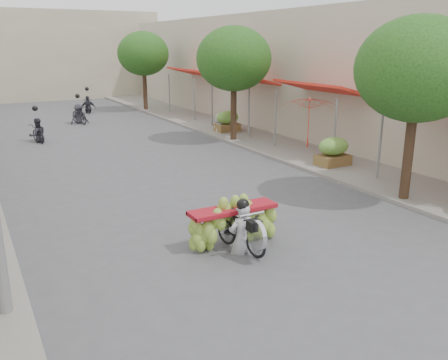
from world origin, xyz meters
TOP-DOWN VIEW (x-y plane):
  - ground at (0.00, 0.00)m, footprint 120.00×120.00m
  - sidewalk_right at (7.00, 15.00)m, footprint 4.00×60.00m
  - shophouse_row_right at (11.99, 14.00)m, footprint 9.77×40.00m
  - far_building at (0.00, 38.00)m, footprint 20.00×6.00m
  - street_tree_near at (5.40, 4.00)m, footprint 3.40×3.40m
  - street_tree_mid at (5.40, 14.00)m, footprint 3.40×3.40m
  - street_tree_far at (5.40, 26.00)m, footprint 3.40×3.40m
  - produce_crate_mid at (6.20, 8.00)m, footprint 1.20×0.88m
  - produce_crate_far at (6.20, 16.00)m, footprint 1.20×0.88m
  - banana_motorbike at (-0.54, 3.50)m, footprint 2.20×1.81m
  - market_umbrella at (5.86, 9.02)m, footprint 2.63×2.63m
  - pedestrian at (5.88, 16.23)m, footprint 1.02×0.95m
  - bg_motorbike_a at (-2.66, 18.37)m, footprint 0.86×1.49m
  - bg_motorbike_b at (0.23, 22.79)m, footprint 1.15×1.87m
  - bg_motorbike_c at (1.72, 26.87)m, footprint 1.06×1.59m

SIDE VIEW (x-z plane):
  - ground at x=0.00m, z-range 0.00..0.00m
  - sidewalk_right at x=7.00m, z-range 0.00..0.12m
  - banana_motorbike at x=-0.54m, z-range -0.35..1.76m
  - produce_crate_mid at x=6.20m, z-range 0.13..1.29m
  - produce_crate_far at x=6.20m, z-range 0.13..1.29m
  - bg_motorbike_a at x=-2.66m, z-range -0.19..1.76m
  - bg_motorbike_c at x=1.72m, z-range -0.16..1.79m
  - bg_motorbike_b at x=0.23m, z-range -0.14..1.81m
  - pedestrian at x=5.88m, z-range 0.12..1.91m
  - market_umbrella at x=5.86m, z-range 1.60..3.55m
  - shophouse_row_right at x=11.99m, z-range 0.00..6.00m
  - far_building at x=0.00m, z-range 0.00..7.00m
  - street_tree_near at x=5.40m, z-range 1.16..6.41m
  - street_tree_mid at x=5.40m, z-range 1.16..6.41m
  - street_tree_far at x=5.40m, z-range 1.16..6.41m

